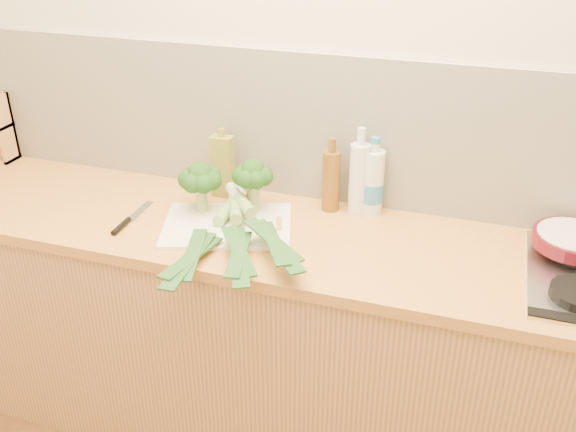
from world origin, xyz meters
name	(u,v)px	position (x,y,z in m)	size (l,w,h in m)	color
room_shell	(323,130)	(0.00, 1.49, 1.17)	(3.50, 3.50, 3.50)	beige
counter	(297,341)	(0.00, 1.20, 0.45)	(3.20, 0.62, 0.90)	tan
chopping_board	(227,225)	(-0.25, 1.17, 0.91)	(0.43, 0.32, 0.01)	#EBE7CC
broccoli_left	(200,179)	(-0.37, 1.24, 1.04)	(0.15, 0.15, 0.19)	#96A560
broccoli_right	(253,176)	(-0.20, 1.30, 1.05)	(0.14, 0.14, 0.19)	#96A560
leek_front	(220,219)	(-0.26, 1.16, 0.94)	(0.11, 0.72, 0.04)	white
leek_mid	(236,222)	(-0.19, 1.13, 0.95)	(0.31, 0.61, 0.04)	white
leek_back	(253,216)	(-0.14, 1.15, 0.97)	(0.44, 0.50, 0.04)	white
chefs_knife	(126,222)	(-0.59, 1.08, 0.91)	(0.04, 0.27, 0.02)	silver
skillet	(574,240)	(0.86, 1.33, 0.96)	(0.36, 0.25, 0.04)	#520D17
oil_tin	(223,166)	(-0.35, 1.40, 1.02)	(0.08, 0.05, 0.27)	olive
glass_bottle	(359,178)	(0.15, 1.43, 1.03)	(0.07, 0.07, 0.32)	silver
amber_bottle	(331,180)	(0.05, 1.42, 1.02)	(0.06, 0.06, 0.27)	brown
water_bottle	(373,184)	(0.20, 1.43, 1.01)	(0.08, 0.08, 0.27)	silver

